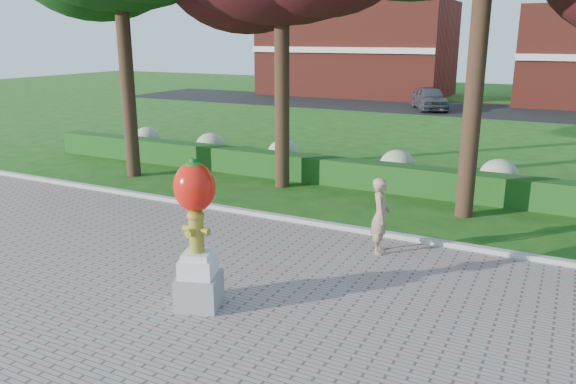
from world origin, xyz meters
name	(u,v)px	position (x,y,z in m)	size (l,w,h in m)	color
ground	(232,267)	(0.00, 0.00, 0.00)	(100.00, 100.00, 0.00)	#1C4A12
walkway	(75,367)	(0.00, -4.00, 0.02)	(40.00, 14.00, 0.04)	gray
curb	(298,221)	(0.00, 3.00, 0.07)	(40.00, 0.18, 0.15)	#ADADA5
lawn_hedge	(356,174)	(0.00, 7.00, 0.40)	(24.00, 0.70, 0.80)	#143E11
hydrangea_row	(384,164)	(0.57, 8.00, 0.55)	(20.10, 1.10, 0.99)	#A3A880
street	(473,110)	(0.00, 28.00, 0.01)	(50.00, 8.00, 0.02)	black
building_left	(357,49)	(-10.00, 34.00, 3.50)	(14.00, 8.00, 7.00)	maroon
hydrant_sculpture	(196,230)	(0.47, -1.73, 1.39)	(0.88, 0.88, 2.54)	gray
woman	(380,216)	(2.39, 2.00, 0.85)	(0.59, 0.39, 1.61)	#9F795B
parked_car	(430,98)	(-2.42, 26.61, 0.75)	(1.72, 4.28, 1.46)	#42444A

